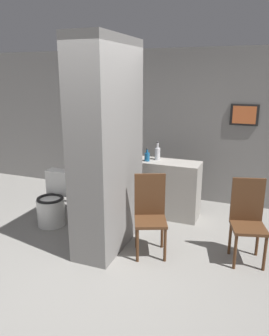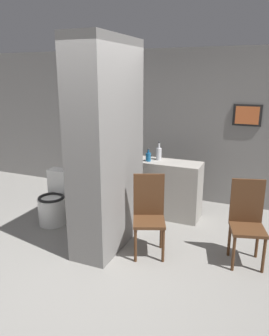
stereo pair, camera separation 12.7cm
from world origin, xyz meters
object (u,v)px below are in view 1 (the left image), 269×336
at_px(chair_by_doorway, 248,218).
at_px(bicycle, 114,190).
at_px(toilet, 53,203).
at_px(bottle_tall, 157,153).
at_px(chair_near_pillar, 150,212).

bearing_deg(chair_by_doorway, bicycle, 144.42).
distance_m(toilet, bottle_tall, 1.76).
height_order(bicycle, bottle_tall, bottle_tall).
bearing_deg(bicycle, chair_by_doorway, -20.24).
height_order(chair_near_pillar, chair_by_doorway, same).
xyz_separation_m(toilet, chair_by_doorway, (2.75, -0.01, 0.22)).
height_order(chair_near_pillar, bottle_tall, bottle_tall).
xyz_separation_m(toilet, chair_near_pillar, (1.62, -0.26, 0.22)).
distance_m(toilet, chair_by_doorway, 2.76).
bearing_deg(bicycle, toilet, -129.99).
relative_size(chair_near_pillar, chair_by_doorway, 1.00).
distance_m(chair_by_doorway, bottle_tall, 1.78).
relative_size(toilet, bottle_tall, 2.63).
xyz_separation_m(toilet, bottle_tall, (1.32, 0.95, 0.67)).
xyz_separation_m(chair_near_pillar, bottle_tall, (-0.29, 1.21, 0.46)).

